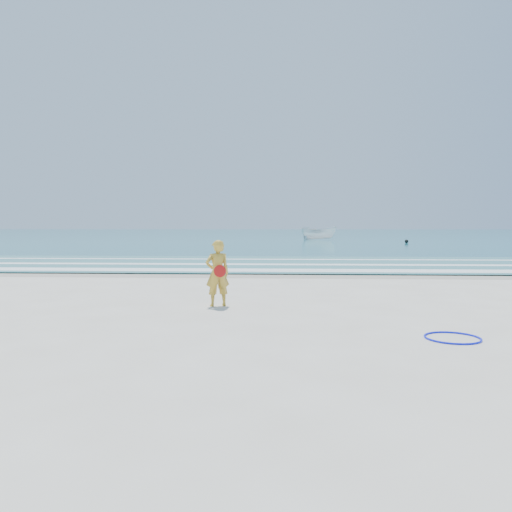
{
  "coord_description": "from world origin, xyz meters",
  "views": [
    {
      "loc": [
        0.52,
        -9.08,
        1.82
      ],
      "look_at": [
        -0.17,
        4.0,
        1.0
      ],
      "focal_mm": 35.0,
      "sensor_mm": 36.0,
      "label": 1
    }
  ],
  "objects": [
    {
      "name": "shallow",
      "position": [
        0.0,
        14.0,
        0.04
      ],
      "size": [
        400.0,
        10.0,
        0.01
      ],
      "primitive_type": "cube",
      "color": "#59B7AD",
      "rests_on": "ocean"
    },
    {
      "name": "hoop",
      "position": [
        3.25,
        -1.06,
        0.02
      ],
      "size": [
        1.0,
        1.0,
        0.03
      ],
      "primitive_type": "torus",
      "rotation": [
        0.0,
        0.0,
        0.15
      ],
      "color": "#0D18F0",
      "rests_on": "ground"
    },
    {
      "name": "ground",
      "position": [
        0.0,
        0.0,
        0.0
      ],
      "size": [
        400.0,
        400.0,
        0.0
      ],
      "primitive_type": "plane",
      "color": "silver",
      "rests_on": "ground"
    },
    {
      "name": "foam_mid",
      "position": [
        0.0,
        13.2,
        0.05
      ],
      "size": [
        400.0,
        0.9,
        0.01
      ],
      "primitive_type": "cube",
      "color": "white",
      "rests_on": "shallow"
    },
    {
      "name": "boat",
      "position": [
        4.92,
        50.96,
        0.86
      ],
      "size": [
        4.43,
        2.25,
        1.63
      ],
      "primitive_type": "imported",
      "rotation": [
        0.0,
        0.0,
        1.41
      ],
      "color": "white",
      "rests_on": "ocean"
    },
    {
      "name": "woman",
      "position": [
        -0.92,
        1.93,
        0.74
      ],
      "size": [
        0.63,
        0.52,
        1.48
      ],
      "color": "gold",
      "rests_on": "ground"
    },
    {
      "name": "foam_near",
      "position": [
        0.0,
        10.3,
        0.05
      ],
      "size": [
        400.0,
        1.4,
        0.01
      ],
      "primitive_type": "cube",
      "color": "white",
      "rests_on": "shallow"
    },
    {
      "name": "wet_sand",
      "position": [
        0.0,
        9.0,
        0.0
      ],
      "size": [
        400.0,
        2.4,
        0.0
      ],
      "primitive_type": "cube",
      "color": "#B2A893",
      "rests_on": "ground"
    },
    {
      "name": "ocean",
      "position": [
        0.0,
        105.0,
        0.02
      ],
      "size": [
        400.0,
        190.0,
        0.04
      ],
      "primitive_type": "cube",
      "color": "#19727F",
      "rests_on": "ground"
    },
    {
      "name": "buoy",
      "position": [
        12.71,
        40.47,
        0.22
      ],
      "size": [
        0.36,
        0.36,
        0.36
      ],
      "primitive_type": "sphere",
      "color": "black",
      "rests_on": "ocean"
    },
    {
      "name": "foam_far",
      "position": [
        0.0,
        16.5,
        0.05
      ],
      "size": [
        400.0,
        0.6,
        0.01
      ],
      "primitive_type": "cube",
      "color": "white",
      "rests_on": "shallow"
    }
  ]
}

